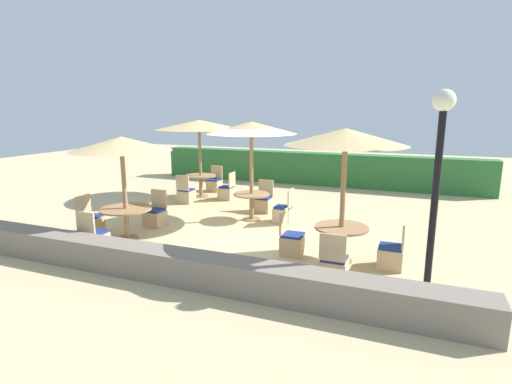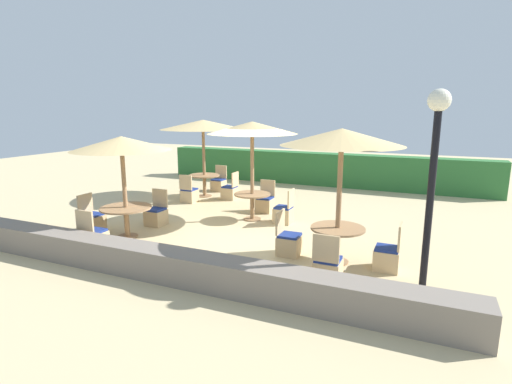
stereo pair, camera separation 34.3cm
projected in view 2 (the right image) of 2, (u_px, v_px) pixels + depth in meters
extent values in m
plane|color=#C6B284|center=(246.00, 232.00, 9.93)|extent=(40.00, 40.00, 0.00)
cube|color=#2D6B33|center=(319.00, 169.00, 15.96)|extent=(13.00, 0.70, 1.28)
cube|color=slate|center=(172.00, 266.00, 7.08)|extent=(10.00, 0.56, 0.55)
cylinder|color=black|center=(430.00, 202.00, 6.59)|extent=(0.12, 0.12, 3.00)
sphere|color=silver|center=(439.00, 100.00, 6.26)|extent=(0.36, 0.36, 0.36)
cylinder|color=#93704C|center=(204.00, 160.00, 13.69)|extent=(0.10, 0.10, 2.56)
cone|color=tan|center=(203.00, 125.00, 13.45)|extent=(2.89, 2.89, 0.32)
cylinder|color=#93704C|center=(205.00, 196.00, 13.95)|extent=(0.48, 0.48, 0.03)
cylinder|color=#93704C|center=(205.00, 186.00, 13.88)|extent=(0.12, 0.12, 0.72)
cylinder|color=#93704C|center=(204.00, 175.00, 13.80)|extent=(1.05, 1.05, 0.04)
cube|color=tan|center=(219.00, 186.00, 14.83)|extent=(0.46, 0.46, 0.40)
cube|color=navy|center=(218.00, 180.00, 14.78)|extent=(0.42, 0.42, 0.05)
cube|color=tan|center=(221.00, 172.00, 14.92)|extent=(0.46, 0.04, 0.48)
cube|color=tan|center=(190.00, 196.00, 13.06)|extent=(0.46, 0.46, 0.40)
cube|color=navy|center=(189.00, 189.00, 13.01)|extent=(0.42, 0.42, 0.05)
cube|color=tan|center=(185.00, 182.00, 12.77)|extent=(0.46, 0.04, 0.48)
cube|color=tan|center=(230.00, 193.00, 13.48)|extent=(0.46, 0.46, 0.40)
cube|color=navy|center=(230.00, 187.00, 13.44)|extent=(0.42, 0.42, 0.05)
cube|color=tan|center=(235.00, 179.00, 13.30)|extent=(0.04, 0.46, 0.48)
cylinder|color=#93704C|center=(252.00, 173.00, 10.77)|extent=(0.10, 0.10, 2.60)
cone|color=tan|center=(252.00, 128.00, 10.52)|extent=(2.42, 2.42, 0.32)
cylinder|color=#93704C|center=(252.00, 219.00, 11.03)|extent=(0.48, 0.48, 0.03)
cylinder|color=#93704C|center=(252.00, 207.00, 10.96)|extent=(0.12, 0.12, 0.70)
cylinder|color=#93704C|center=(252.00, 194.00, 10.89)|extent=(0.99, 0.99, 0.04)
cube|color=tan|center=(265.00, 205.00, 11.81)|extent=(0.46, 0.46, 0.40)
cube|color=navy|center=(265.00, 198.00, 11.76)|extent=(0.42, 0.42, 0.05)
cube|color=tan|center=(268.00, 188.00, 11.90)|extent=(0.46, 0.04, 0.48)
cube|color=tan|center=(283.00, 215.00, 10.68)|extent=(0.46, 0.46, 0.40)
cube|color=navy|center=(283.00, 207.00, 10.64)|extent=(0.42, 0.42, 0.05)
cube|color=tan|center=(291.00, 198.00, 10.50)|extent=(0.04, 0.46, 0.48)
cylinder|color=#93704C|center=(339.00, 200.00, 7.71)|extent=(0.10, 0.10, 2.57)
cone|color=tan|center=(342.00, 137.00, 7.46)|extent=(2.33, 2.33, 0.32)
cylinder|color=#93704C|center=(336.00, 261.00, 7.97)|extent=(0.48, 0.48, 0.03)
cylinder|color=#93704C|center=(337.00, 246.00, 7.91)|extent=(0.12, 0.12, 0.68)
cylinder|color=#93704C|center=(338.00, 228.00, 7.83)|extent=(1.06, 1.06, 0.04)
cube|color=tan|center=(386.00, 260.00, 7.57)|extent=(0.46, 0.46, 0.40)
cube|color=navy|center=(387.00, 248.00, 7.52)|extent=(0.42, 0.42, 0.05)
cube|color=tan|center=(400.00, 236.00, 7.39)|extent=(0.04, 0.46, 0.48)
cube|color=tan|center=(328.00, 271.00, 7.03)|extent=(0.46, 0.46, 0.40)
cube|color=navy|center=(328.00, 259.00, 6.98)|extent=(0.42, 0.42, 0.05)
cube|color=tan|center=(326.00, 249.00, 6.74)|extent=(0.46, 0.04, 0.48)
cube|color=tan|center=(289.00, 246.00, 8.34)|extent=(0.46, 0.46, 0.40)
cube|color=navy|center=(290.00, 235.00, 8.30)|extent=(0.42, 0.42, 0.05)
cube|color=tan|center=(280.00, 222.00, 8.33)|extent=(0.04, 0.46, 0.48)
cylinder|color=#93704C|center=(125.00, 189.00, 9.31)|extent=(0.10, 0.10, 2.31)
cone|color=tan|center=(121.00, 143.00, 9.09)|extent=(2.26, 2.26, 0.32)
cylinder|color=#93704C|center=(128.00, 236.00, 9.54)|extent=(0.48, 0.48, 0.03)
cylinder|color=#93704C|center=(127.00, 223.00, 9.48)|extent=(0.12, 0.12, 0.69)
cylinder|color=#93704C|center=(126.00, 208.00, 9.40)|extent=(1.19, 1.19, 0.04)
cube|color=tan|center=(93.00, 223.00, 9.95)|extent=(0.46, 0.46, 0.40)
cube|color=navy|center=(92.00, 215.00, 9.90)|extent=(0.42, 0.42, 0.05)
cube|color=tan|center=(85.00, 204.00, 9.93)|extent=(0.04, 0.46, 0.48)
cube|color=tan|center=(156.00, 218.00, 10.47)|extent=(0.46, 0.46, 0.40)
cube|color=navy|center=(156.00, 209.00, 10.42)|extent=(0.42, 0.42, 0.05)
cube|color=tan|center=(160.00, 198.00, 10.55)|extent=(0.46, 0.04, 0.48)
cube|color=tan|center=(94.00, 241.00, 8.63)|extent=(0.46, 0.46, 0.40)
cube|color=navy|center=(93.00, 231.00, 8.59)|extent=(0.42, 0.42, 0.05)
cube|color=tan|center=(85.00, 222.00, 8.34)|extent=(0.46, 0.04, 0.48)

